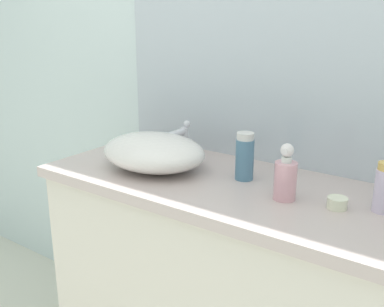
# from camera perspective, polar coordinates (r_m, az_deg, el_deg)

# --- Properties ---
(bathroom_wall_rear) EXTENTS (6.00, 0.06, 2.60)m
(bathroom_wall_rear) POSITION_cam_1_polar(r_m,az_deg,el_deg) (1.73, 8.30, 12.09)
(bathroom_wall_rear) COLOR silver
(bathroom_wall_rear) RESTS_ON ground
(vanity_counter) EXTENTS (1.36, 0.55, 0.91)m
(vanity_counter) POSITION_cam_1_polar(r_m,az_deg,el_deg) (1.72, 4.89, -18.07)
(vanity_counter) COLOR beige
(vanity_counter) RESTS_ON ground
(wall_mirror_panel) EXTENTS (1.31, 0.01, 1.15)m
(wall_mirror_panel) POSITION_cam_1_polar(r_m,az_deg,el_deg) (1.65, 10.96, 18.20)
(wall_mirror_panel) COLOR #B2BCC6
(wall_mirror_panel) RESTS_ON vanity_counter
(sink_basin) EXTENTS (0.39, 0.31, 0.13)m
(sink_basin) POSITION_cam_1_polar(r_m,az_deg,el_deg) (1.62, -4.88, 0.21)
(sink_basin) COLOR silver
(sink_basin) RESTS_ON vanity_counter
(faucet) EXTENTS (0.03, 0.15, 0.14)m
(faucet) POSITION_cam_1_polar(r_m,az_deg,el_deg) (1.74, -1.37, 2.13)
(faucet) COLOR silver
(faucet) RESTS_ON vanity_counter
(soap_dispenser) EXTENTS (0.07, 0.07, 0.17)m
(soap_dispenser) POSITION_cam_1_polar(r_m,az_deg,el_deg) (1.37, 11.77, -2.93)
(soap_dispenser) COLOR #D89CA8
(soap_dispenser) RESTS_ON vanity_counter
(lotion_bottle) EXTENTS (0.06, 0.06, 0.16)m
(lotion_bottle) POSITION_cam_1_polar(r_m,az_deg,el_deg) (1.52, 6.70, -0.39)
(lotion_bottle) COLOR teal
(lotion_bottle) RESTS_ON vanity_counter
(candle_jar) EXTENTS (0.06, 0.06, 0.03)m
(candle_jar) POSITION_cam_1_polar(r_m,az_deg,el_deg) (1.37, 17.94, -5.98)
(candle_jar) COLOR beige
(candle_jar) RESTS_ON vanity_counter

